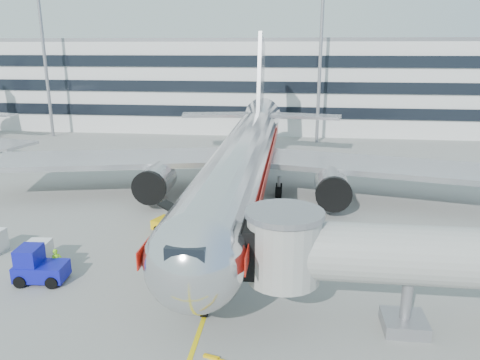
# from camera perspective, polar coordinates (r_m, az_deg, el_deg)

# --- Properties ---
(ground) EXTENTS (180.00, 180.00, 0.00)m
(ground) POSITION_cam_1_polar(r_m,az_deg,el_deg) (33.52, -1.72, -9.01)
(ground) COLOR gray
(ground) RESTS_ON ground
(lead_in_line) EXTENTS (0.25, 70.00, 0.01)m
(lead_in_line) POSITION_cam_1_polar(r_m,az_deg,el_deg) (42.72, 0.23, -3.40)
(lead_in_line) COLOR yellow
(lead_in_line) RESTS_ON ground
(main_jet) EXTENTS (50.95, 48.70, 16.06)m
(main_jet) POSITION_cam_1_polar(r_m,az_deg,el_deg) (43.19, 0.49, 2.66)
(main_jet) COLOR silver
(main_jet) RESTS_ON ground
(jet_bridge) EXTENTS (17.80, 4.50, 7.00)m
(jet_bridge) POSITION_cam_1_polar(r_m,az_deg,el_deg) (25.50, 23.82, -9.20)
(jet_bridge) COLOR silver
(jet_bridge) RESTS_ON ground
(terminal) EXTENTS (150.00, 24.25, 15.60)m
(terminal) POSITION_cam_1_polar(r_m,az_deg,el_deg) (88.37, 3.82, 11.72)
(terminal) COLOR silver
(terminal) RESTS_ON ground
(light_mast_west) EXTENTS (2.40, 1.20, 25.45)m
(light_mast_west) POSITION_cam_1_polar(r_m,az_deg,el_deg) (82.22, -22.89, 15.20)
(light_mast_west) COLOR gray
(light_mast_west) RESTS_ON ground
(light_mast_centre) EXTENTS (2.40, 1.20, 25.45)m
(light_mast_centre) POSITION_cam_1_polar(r_m,az_deg,el_deg) (72.17, 9.85, 16.25)
(light_mast_centre) COLOR gray
(light_mast_centre) RESTS_ON ground
(belt_loader) EXTENTS (5.06, 3.41, 2.39)m
(belt_loader) POSITION_cam_1_polar(r_m,az_deg,el_deg) (36.92, -7.18, -5.58)
(belt_loader) COLOR #E6B109
(belt_loader) RESTS_ON ground
(baggage_tug) EXTENTS (3.18, 2.15, 2.30)m
(baggage_tug) POSITION_cam_1_polar(r_m,az_deg,el_deg) (32.02, -23.44, -9.67)
(baggage_tug) COLOR #0E119C
(baggage_tug) RESTS_ON ground
(cargo_container_front) EXTENTS (1.58, 1.58, 1.59)m
(cargo_container_front) POSITION_cam_1_polar(r_m,az_deg,el_deg) (34.57, -23.34, -8.13)
(cargo_container_front) COLOR silver
(cargo_container_front) RESTS_ON ground
(ramp_worker) EXTENTS (0.77, 0.74, 1.77)m
(ramp_worker) POSITION_cam_1_polar(r_m,az_deg,el_deg) (32.47, -21.43, -9.32)
(ramp_worker) COLOR #83DF17
(ramp_worker) RESTS_ON ground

